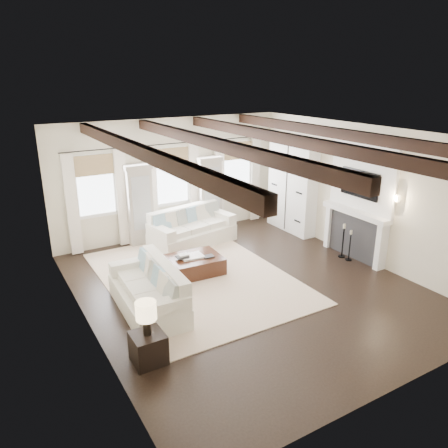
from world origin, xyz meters
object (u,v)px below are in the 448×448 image
sofa_left (151,292)px  side_table_front (148,348)px  side_table_back (138,232)px  ottoman (188,266)px  sofa_back (191,230)px

sofa_left → side_table_front: 1.62m
side_table_front → side_table_back: 5.21m
sofa_left → side_table_front: bearing=-113.1°
sofa_left → ottoman: 1.67m
sofa_left → side_table_front: (-0.63, -1.48, -0.13)m
sofa_back → sofa_left: bearing=-129.0°
sofa_back → side_table_front: 5.03m
ottoman → side_table_front: bearing=-124.0°
sofa_left → side_table_back: sofa_left is taller
side_table_back → sofa_left: bearing=-105.8°
sofa_back → side_table_front: (-2.81, -4.17, -0.15)m
side_table_front → sofa_left: bearing=66.9°
sofa_left → side_table_back: 3.61m
sofa_back → side_table_front: bearing=-123.9°
sofa_left → sofa_back: bearing=51.0°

